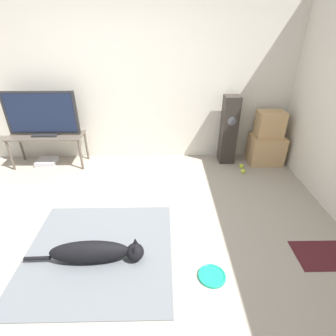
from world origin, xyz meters
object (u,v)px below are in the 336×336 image
cardboard_box_lower (266,150)px  tv_stand (47,139)px  cardboard_box_upper (270,124)px  tennis_ball_near_speaker (232,159)px  game_console (47,162)px  dog (96,252)px  tv (41,114)px  floor_speaker (229,130)px  tennis_ball_loose_on_carpet (243,171)px  tennis_ball_by_boxes (241,166)px  frisbee (212,276)px

cardboard_box_lower → tv_stand: (-3.47, -0.00, 0.22)m
cardboard_box_upper → tennis_ball_near_speaker: (-0.51, 0.03, -0.62)m
cardboard_box_upper → game_console: size_ratio=1.32×
dog → tv: size_ratio=1.07×
floor_speaker → tennis_ball_near_speaker: (0.11, -0.01, -0.51)m
cardboard_box_lower → tv: size_ratio=0.49×
cardboard_box_lower → game_console: cardboard_box_lower is taller
cardboard_box_lower → floor_speaker: bearing=174.6°
tennis_ball_near_speaker → tennis_ball_loose_on_carpet: bearing=-78.5°
tennis_ball_by_boxes → tennis_ball_loose_on_carpet: (-0.01, -0.16, 0.00)m
cardboard_box_upper → tennis_ball_loose_on_carpet: 0.84m
tv → cardboard_box_upper: bearing=0.3°
cardboard_box_upper → tennis_ball_loose_on_carpet: bearing=-139.3°
cardboard_box_upper → tv: size_ratio=0.38×
cardboard_box_upper → tv: (-3.46, -0.02, 0.18)m
dog → cardboard_box_lower: (2.31, 2.01, 0.11)m
cardboard_box_upper → tv_stand: bearing=-179.7°
cardboard_box_upper → tv_stand: cardboard_box_upper is taller
tv → tennis_ball_by_boxes: bearing=-3.6°
cardboard_box_lower → tennis_ball_by_boxes: size_ratio=7.95×
cardboard_box_lower → tennis_ball_by_boxes: cardboard_box_lower is taller
cardboard_box_lower → cardboard_box_upper: cardboard_box_upper is taller
cardboard_box_upper → game_console: cardboard_box_upper is taller
dog → tennis_ball_loose_on_carpet: bearing=41.5°
dog → cardboard_box_lower: bearing=41.1°
dog → tennis_ball_loose_on_carpet: dog is taller
tv_stand → floor_speaker: bearing=1.2°
game_console → tv: bearing=-8.5°
tennis_ball_by_boxes → frisbee: bearing=-111.7°
frisbee → tv_stand: tv_stand is taller
tennis_ball_near_speaker → game_console: 3.05m
cardboard_box_upper → tennis_ball_loose_on_carpet: size_ratio=6.09×
tennis_ball_near_speaker → tennis_ball_loose_on_carpet: 0.41m
tennis_ball_by_boxes → tennis_ball_loose_on_carpet: 0.16m
frisbee → dog: bearing=169.4°
cardboard_box_upper → tennis_ball_by_boxes: cardboard_box_upper is taller
frisbee → tennis_ball_by_boxes: tennis_ball_by_boxes is taller
tennis_ball_near_speaker → tennis_ball_loose_on_carpet: size_ratio=1.00×
tennis_ball_near_speaker → tv: bearing=-179.1°
tv → tennis_ball_by_boxes: (3.05, -0.19, -0.80)m
dog → floor_speaker: (1.69, 2.07, 0.42)m
cardboard_box_upper → game_console: bearing=-179.9°
tennis_ball_near_speaker → tennis_ball_loose_on_carpet: same height
frisbee → cardboard_box_lower: (1.23, 2.22, 0.21)m
tennis_ball_by_boxes → game_console: game_console is taller
frisbee → tennis_ball_loose_on_carpet: 2.03m
tv_stand → tennis_ball_near_speaker: tv_stand is taller
game_console → frisbee: bearing=-43.7°
dog → tv_stand: tv_stand is taller
cardboard_box_upper → tv_stand: size_ratio=0.36×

